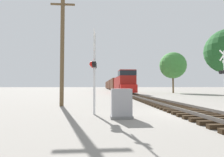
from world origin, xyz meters
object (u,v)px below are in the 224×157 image
Objects in this scene: crossing_signal_near at (94,66)px; utility_pole at (62,49)px; freight_train at (112,85)px; relay_cabinet at (121,104)px; tree_mid_background at (173,65)px.

utility_pole is (-2.49, 3.95, 1.74)m from crossing_signal_near.
freight_train is 60.06m from crossing_signal_near.
relay_cabinet is 31.59m from tree_mid_background.
crossing_signal_near is 0.52× the size of tree_mid_background.
utility_pole is 0.96× the size of tree_mid_background.
tree_mid_background is (15.73, 26.46, 3.31)m from crossing_signal_near.
freight_train is at bearing 82.03° from utility_pole.
tree_mid_background reaches higher than freight_train.
freight_train reaches higher than relay_cabinet.
relay_cabinet is (1.31, -1.16, -1.85)m from crossing_signal_near.
tree_mid_background reaches higher than utility_pole.
utility_pole is at bearing -97.97° from freight_train.
crossing_signal_near is at bearing -120.73° from tree_mid_background.
freight_train is 18.00× the size of crossing_signal_near.
relay_cabinet is 0.16× the size of tree_mid_background.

